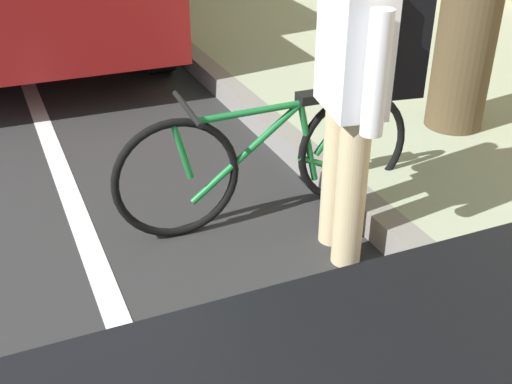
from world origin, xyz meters
TOP-DOWN VIEW (x-y plane):
  - bicycle_at_curb at (1.25, -9.41)m, footprint 1.73×0.46m
  - cyclist_with_backpack at (1.48, -9.87)m, footprint 0.46×0.61m

SIDE VIEW (x-z plane):
  - bicycle_at_curb at x=1.25m, z-range 0.00..0.74m
  - cyclist_with_backpack at x=1.48m, z-range 0.17..1.81m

